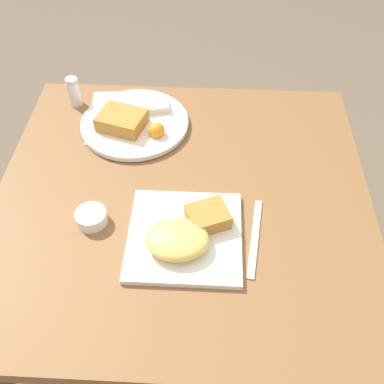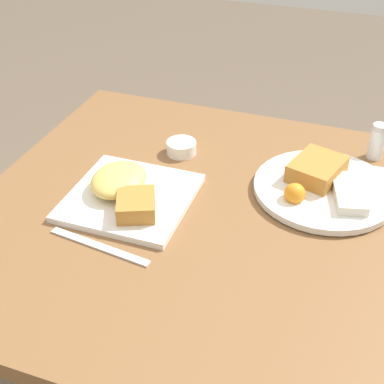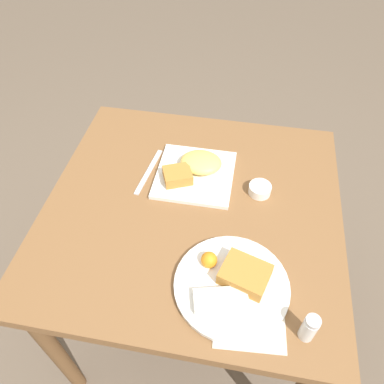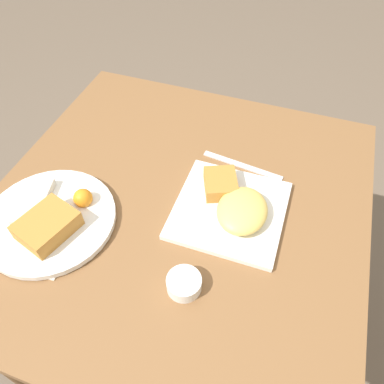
# 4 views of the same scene
# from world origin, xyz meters

# --- Properties ---
(ground_plane) EXTENTS (8.00, 8.00, 0.00)m
(ground_plane) POSITION_xyz_m (0.00, 0.00, 0.00)
(ground_plane) COLOR brown
(dining_table) EXTENTS (0.90, 0.88, 0.75)m
(dining_table) POSITION_xyz_m (0.00, 0.00, 0.66)
(dining_table) COLOR brown
(dining_table) RESTS_ON ground_plane
(menu_card) EXTENTS (0.19, 0.25, 0.00)m
(menu_card) POSITION_xyz_m (-0.20, 0.29, 0.75)
(menu_card) COLOR beige
(menu_card) RESTS_ON dining_table
(plate_square_near) EXTENTS (0.25, 0.25, 0.06)m
(plate_square_near) POSITION_xyz_m (0.01, -0.13, 0.77)
(plate_square_near) COLOR white
(plate_square_near) RESTS_ON dining_table
(plate_oval_far) EXTENTS (0.30, 0.30, 0.05)m
(plate_oval_far) POSITION_xyz_m (-0.15, 0.25, 0.77)
(plate_oval_far) COLOR white
(plate_oval_far) RESTS_ON menu_card
(sauce_ramekin) EXTENTS (0.07, 0.07, 0.03)m
(sauce_ramekin) POSITION_xyz_m (-0.20, -0.09, 0.77)
(sauce_ramekin) COLOR white
(sauce_ramekin) RESTS_ON dining_table
(butter_knife) EXTENTS (0.04, 0.21, 0.00)m
(butter_knife) POSITION_xyz_m (0.17, -0.12, 0.75)
(butter_knife) COLOR silver
(butter_knife) RESTS_ON dining_table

